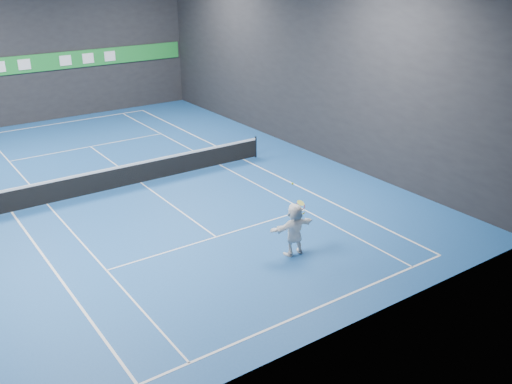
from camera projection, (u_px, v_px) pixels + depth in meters
ground at (141, 183)px, 25.28m from camera, size 26.00×26.00×0.00m
wall_back at (42, 45)px, 33.40m from camera, size 18.00×0.10×9.00m
wall_front at (354, 173)px, 13.72m from camera, size 18.00×0.10×9.00m
wall_right at (302, 61)px, 28.32m from camera, size 0.10×26.00×9.00m
baseline_near at (316, 309)px, 16.28m from camera, size 10.98×0.08×0.01m
baseline_far at (58, 123)px, 34.28m from camera, size 10.98×0.08×0.01m
sideline_doubles_left at (12, 213)px, 22.37m from camera, size 0.08×23.78×0.01m
sideline_doubles_right at (244, 160)px, 28.18m from camera, size 0.08×23.78×0.01m
sideline_singles_left at (48, 204)px, 23.10m from camera, size 0.06×23.78×0.01m
sideline_singles_right at (220, 165)px, 27.45m from camera, size 0.06×23.78×0.01m
service_line_near at (216, 237)px, 20.43m from camera, size 8.23×0.06×0.01m
service_line_far at (90, 147)px, 30.12m from camera, size 8.23×0.06×0.01m
center_service_line at (141, 183)px, 25.28m from camera, size 0.06×12.80×0.01m
player at (294, 229)px, 18.95m from camera, size 1.72×0.61×1.83m
tennis_ball at (292, 184)px, 18.22m from camera, size 0.07×0.07×0.07m
tennis_net at (140, 172)px, 25.07m from camera, size 12.50×0.10×1.07m
sponsor_banner at (45, 62)px, 33.73m from camera, size 17.64×0.11×1.00m
tennis_racket at (301, 206)px, 18.86m from camera, size 0.42×0.35×0.61m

